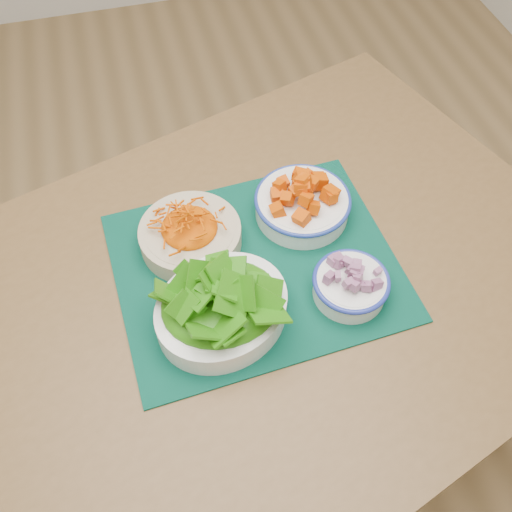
{
  "coord_description": "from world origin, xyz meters",
  "views": [
    {
      "loc": [
        -0.13,
        -0.86,
        1.62
      ],
      "look_at": [
        0.03,
        -0.27,
        0.78
      ],
      "focal_mm": 40.0,
      "sensor_mm": 36.0,
      "label": 1
    }
  ],
  "objects_px": {
    "table": "(236,321)",
    "onion_bowl": "(351,283)",
    "carrot_bowl": "(190,232)",
    "lettuce_bowl": "(221,303)",
    "squash_bowl": "(303,200)",
    "placemat": "(256,266)"
  },
  "relations": [
    {
      "from": "carrot_bowl",
      "to": "lettuce_bowl",
      "type": "relative_size",
      "value": 0.82
    },
    {
      "from": "table",
      "to": "placemat",
      "type": "bearing_deg",
      "value": 27.21
    },
    {
      "from": "placemat",
      "to": "carrot_bowl",
      "type": "height_order",
      "value": "carrot_bowl"
    },
    {
      "from": "table",
      "to": "squash_bowl",
      "type": "relative_size",
      "value": 7.2
    },
    {
      "from": "table",
      "to": "placemat",
      "type": "relative_size",
      "value": 3.02
    },
    {
      "from": "placemat",
      "to": "onion_bowl",
      "type": "distance_m",
      "value": 0.18
    },
    {
      "from": "table",
      "to": "squash_bowl",
      "type": "bearing_deg",
      "value": 23.48
    },
    {
      "from": "placemat",
      "to": "onion_bowl",
      "type": "height_order",
      "value": "onion_bowl"
    },
    {
      "from": "onion_bowl",
      "to": "lettuce_bowl",
      "type": "bearing_deg",
      "value": 177.89
    },
    {
      "from": "squash_bowl",
      "to": "onion_bowl",
      "type": "height_order",
      "value": "squash_bowl"
    },
    {
      "from": "table",
      "to": "carrot_bowl",
      "type": "bearing_deg",
      "value": 92.5
    },
    {
      "from": "onion_bowl",
      "to": "carrot_bowl",
      "type": "bearing_deg",
      "value": 143.43
    },
    {
      "from": "table",
      "to": "onion_bowl",
      "type": "bearing_deg",
      "value": -31.15
    },
    {
      "from": "table",
      "to": "lettuce_bowl",
      "type": "relative_size",
      "value": 5.21
    },
    {
      "from": "placemat",
      "to": "squash_bowl",
      "type": "relative_size",
      "value": 2.38
    },
    {
      "from": "squash_bowl",
      "to": "onion_bowl",
      "type": "xyz_separation_m",
      "value": [
        0.02,
        -0.2,
        -0.01
      ]
    },
    {
      "from": "table",
      "to": "placemat",
      "type": "distance_m",
      "value": 0.12
    },
    {
      "from": "lettuce_bowl",
      "to": "placemat",
      "type": "bearing_deg",
      "value": 24.16
    },
    {
      "from": "squash_bowl",
      "to": "table",
      "type": "bearing_deg",
      "value": -138.86
    },
    {
      "from": "lettuce_bowl",
      "to": "onion_bowl",
      "type": "height_order",
      "value": "lettuce_bowl"
    },
    {
      "from": "table",
      "to": "carrot_bowl",
      "type": "height_order",
      "value": "carrot_bowl"
    },
    {
      "from": "placemat",
      "to": "carrot_bowl",
      "type": "distance_m",
      "value": 0.14
    }
  ]
}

